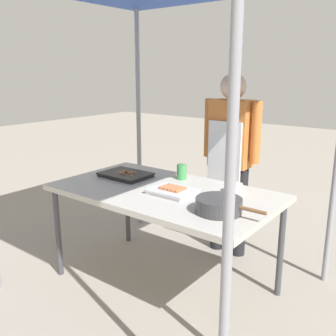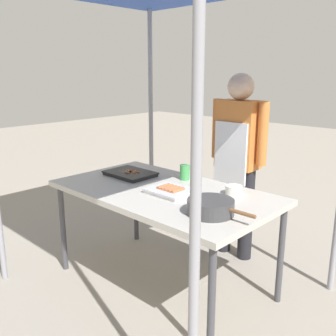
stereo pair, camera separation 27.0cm
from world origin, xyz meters
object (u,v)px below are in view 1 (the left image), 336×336
Objects in this scene: drink_cup_near_edge at (182,172)px; condiment_bowl at (235,188)px; stall_table at (164,197)px; tray_grilled_sausages at (172,191)px; tray_meat_skewers at (126,175)px; cooking_wok at (219,205)px; vendor_woman at (230,151)px.

condiment_bowl is at bearing -5.54° from drink_cup_near_edge.
stall_table is 0.13m from tray_grilled_sausages.
stall_table is at bearing -149.45° from condiment_bowl.
tray_meat_skewers is at bearing -169.14° from condiment_bowl.
cooking_wok is 0.75m from drink_cup_near_edge.
cooking_wok is at bearing 115.03° from vendor_woman.
condiment_bowl reaches higher than tray_meat_skewers.
stall_table is 0.33m from drink_cup_near_edge.
vendor_woman is at bearing 121.64° from condiment_bowl.
tray_grilled_sausages is 0.46m from cooking_wok.
tray_meat_skewers is at bearing 168.42° from tray_grilled_sausages.
tray_meat_skewers is 0.90m from condiment_bowl.
vendor_woman reaches higher than tray_meat_skewers.
tray_meat_skewers is (-0.55, 0.11, -0.00)m from tray_grilled_sausages.
condiment_bowl is at bearing 10.86° from tray_meat_skewers.
cooking_wok reaches higher than tray_grilled_sausages.
condiment_bowl is 0.99× the size of drink_cup_near_edge.
tray_grilled_sausages is 2.65× the size of drink_cup_near_edge.
cooking_wok is at bearing -37.07° from drink_cup_near_edge.
tray_meat_skewers is at bearing 169.58° from stall_table.
tray_meat_skewers is at bearing 51.13° from vendor_woman.
tray_grilled_sausages is (0.10, -0.03, 0.07)m from stall_table.
tray_grilled_sausages is 0.80× the size of tray_meat_skewers.
tray_meat_skewers is 1.02m from cooking_wok.
vendor_woman is (0.56, 0.69, 0.15)m from tray_meat_skewers.
vendor_woman reaches higher than stall_table.
tray_meat_skewers is 3.29× the size of drink_cup_near_edge.
vendor_woman reaches higher than drink_cup_near_edge.
tray_meat_skewers reaches higher than stall_table.
drink_cup_near_edge reaches higher than cooking_wok.
tray_grilled_sausages is 0.43m from condiment_bowl.
vendor_woman reaches higher than condiment_bowl.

